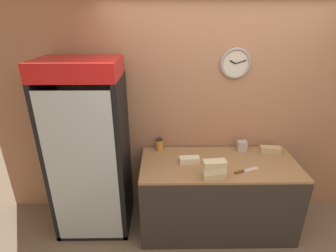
% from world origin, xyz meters
% --- Properties ---
extents(wall_back, '(5.20, 0.09, 2.70)m').
position_xyz_m(wall_back, '(0.00, 1.34, 1.35)').
color(wall_back, '#AD7A5B').
rests_on(wall_back, ground_plane).
extents(prep_counter, '(1.71, 0.74, 0.87)m').
position_xyz_m(prep_counter, '(0.00, 0.92, 0.43)').
color(prep_counter, '#332D28').
rests_on(prep_counter, ground_plane).
extents(beverage_cooler, '(0.80, 0.62, 1.98)m').
position_xyz_m(beverage_cooler, '(-1.42, 1.03, 1.08)').
color(beverage_cooler, black).
rests_on(beverage_cooler, ground_plane).
extents(sandwich_stack_bottom, '(0.23, 0.13, 0.07)m').
position_xyz_m(sandwich_stack_bottom, '(-0.12, 0.63, 0.90)').
color(sandwich_stack_bottom, tan).
rests_on(sandwich_stack_bottom, prep_counter).
extents(sandwich_stack_middle, '(0.23, 0.12, 0.07)m').
position_xyz_m(sandwich_stack_middle, '(-0.12, 0.63, 0.96)').
color(sandwich_stack_middle, beige).
rests_on(sandwich_stack_middle, sandwich_stack_bottom).
extents(sandwich_stack_top, '(0.23, 0.13, 0.07)m').
position_xyz_m(sandwich_stack_top, '(-0.12, 0.63, 1.03)').
color(sandwich_stack_top, beige).
rests_on(sandwich_stack_top, sandwich_stack_middle).
extents(sandwich_flat_left, '(0.22, 0.11, 0.06)m').
position_xyz_m(sandwich_flat_left, '(-0.33, 0.93, 0.90)').
color(sandwich_flat_left, beige).
rests_on(sandwich_flat_left, prep_counter).
extents(sandwich_flat_right, '(0.24, 0.11, 0.06)m').
position_xyz_m(sandwich_flat_right, '(0.65, 1.17, 0.90)').
color(sandwich_flat_right, tan).
rests_on(sandwich_flat_right, prep_counter).
extents(chefs_knife, '(0.29, 0.15, 0.02)m').
position_xyz_m(chefs_knife, '(0.21, 0.74, 0.87)').
color(chefs_knife, silver).
rests_on(chefs_knife, prep_counter).
extents(condiment_jar, '(0.09, 0.09, 0.15)m').
position_xyz_m(condiment_jar, '(-0.66, 1.22, 0.94)').
color(condiment_jar, gold).
rests_on(condiment_jar, prep_counter).
extents(napkin_dispenser, '(0.11, 0.09, 0.12)m').
position_xyz_m(napkin_dispenser, '(0.31, 1.20, 0.93)').
color(napkin_dispenser, '#B7B2AD').
rests_on(napkin_dispenser, prep_counter).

